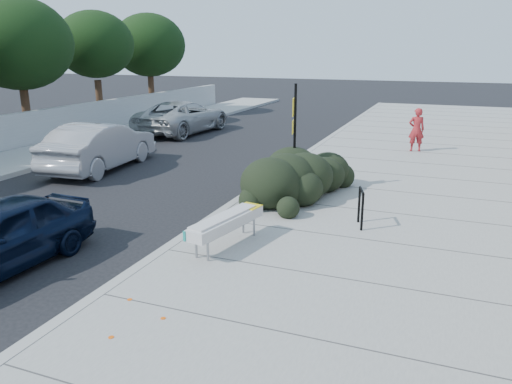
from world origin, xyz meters
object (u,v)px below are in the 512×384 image
wagon_silver (100,146)px  pedestrian (416,130)px  bench (226,223)px  bike_rack (361,204)px  suv_silver (183,117)px  sign_post (294,132)px

wagon_silver → pedestrian: size_ratio=2.91×
bench → bike_rack: 3.15m
suv_silver → pedestrian: size_ratio=3.37×
wagon_silver → suv_silver: wagon_silver is taller
pedestrian → bench: bearing=61.3°
wagon_silver → suv_silver: bearing=-86.8°
bench → suv_silver: 15.36m
suv_silver → pedestrian: (11.04, -1.38, 0.20)m
bike_rack → wagon_silver: size_ratio=0.18×
bike_rack → pedestrian: size_ratio=0.52×
bike_rack → wagon_silver: bearing=145.1°
bench → wagon_silver: size_ratio=0.44×
sign_post → bench: bearing=-103.7°
bench → sign_post: bearing=100.9°
bike_rack → sign_post: 3.37m
bike_rack → pedestrian: pedestrian is taller
sign_post → wagon_silver: 7.23m
wagon_silver → pedestrian: pedestrian is taller
wagon_silver → pedestrian: 11.75m
sign_post → pedestrian: bearing=55.9°
sign_post → suv_silver: (-8.33, 8.54, -1.03)m
bench → pedestrian: bearing=87.9°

